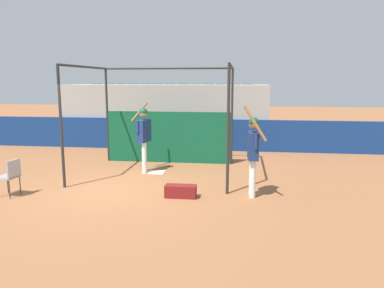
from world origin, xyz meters
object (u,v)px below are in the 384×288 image
player_waiting (253,149)px  player_batter (144,133)px  equipment_bag (181,191)px  folding_chair (11,174)px

player_waiting → player_batter: bearing=-125.5°
equipment_bag → player_waiting: bearing=10.2°
equipment_bag → folding_chair: bearing=-173.9°
player_waiting → folding_chair: 5.48m
player_waiting → folding_chair: bearing=-85.9°
equipment_bag → player_batter: bearing=122.9°
player_batter → folding_chair: 3.59m
player_batter → player_waiting: 3.54m
player_batter → equipment_bag: bearing=-132.5°
player_batter → equipment_bag: player_batter is taller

